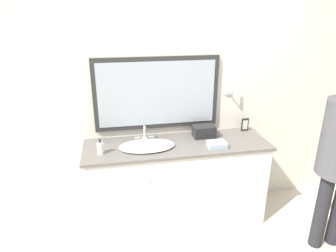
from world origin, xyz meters
TOP-DOWN VIEW (x-y plane):
  - ground_plane at (0.00, 0.00)m, footprint 14.00×14.00m
  - wall_back at (-0.00, 0.64)m, footprint 8.00×0.18m
  - vanity_counter at (0.00, 0.31)m, footprint 1.88×0.60m
  - sink_basin at (-0.31, 0.29)m, footprint 0.56×0.39m
  - soap_bottle at (-0.76, 0.23)m, footprint 0.06×0.06m
  - appliance_box at (0.32, 0.44)m, footprint 0.23×0.16m
  - picture_frame at (0.83, 0.52)m, footprint 0.08×0.01m
  - hand_towel_near_sink at (0.37, 0.16)m, footprint 0.19×0.14m

SIDE VIEW (x-z plane):
  - ground_plane at x=0.00m, z-range 0.00..0.00m
  - vanity_counter at x=0.00m, z-range 0.00..0.92m
  - sink_basin at x=-0.31m, z-range 0.86..1.02m
  - hand_towel_near_sink at x=0.37m, z-range 0.92..0.97m
  - soap_bottle at x=-0.76m, z-range 0.90..1.06m
  - appliance_box at x=0.32m, z-range 0.92..1.04m
  - picture_frame at x=0.83m, z-range 0.92..1.07m
  - wall_back at x=0.00m, z-range 0.00..2.55m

